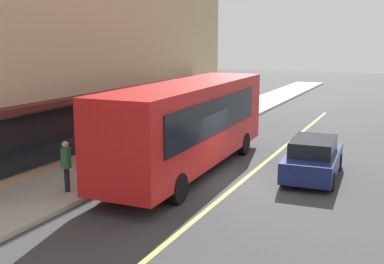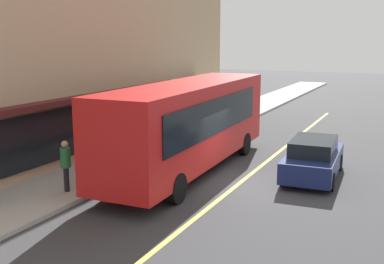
{
  "view_description": "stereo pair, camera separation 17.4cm",
  "coord_description": "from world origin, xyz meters",
  "views": [
    {
      "loc": [
        -15.83,
        -5.39,
        5.18
      ],
      "look_at": [
        0.47,
        2.21,
        1.6
      ],
      "focal_mm": 44.24,
      "sensor_mm": 36.0,
      "label": 1
    },
    {
      "loc": [
        -15.76,
        -5.55,
        5.18
      ],
      "look_at": [
        0.47,
        2.21,
        1.6
      ],
      "focal_mm": 44.24,
      "sensor_mm": 36.0,
      "label": 2
    }
  ],
  "objects": [
    {
      "name": "bus",
      "position": [
        0.51,
        2.32,
        1.99
      ],
      "size": [
        11.19,
        2.84,
        3.5
      ],
      "color": "red",
      "rests_on": "ground"
    },
    {
      "name": "storefront_building",
      "position": [
        1.32,
        11.4,
        6.42
      ],
      "size": [
        27.05,
        9.53,
        12.86
      ],
      "color": "tan",
      "rests_on": "ground"
    },
    {
      "name": "traffic_light",
      "position": [
        3.18,
        4.39,
        2.53
      ],
      "size": [
        0.3,
        0.52,
        3.2
      ],
      "color": "#2D2D33",
      "rests_on": "sidewalk"
    },
    {
      "name": "lane_centre_stripe",
      "position": [
        0.0,
        0.0,
        0.0
      ],
      "size": [
        36.0,
        0.16,
        0.01
      ],
      "primitive_type": "cube",
      "color": "#D8D14C",
      "rests_on": "ground"
    },
    {
      "name": "car_navy",
      "position": [
        1.71,
        -2.24,
        0.74
      ],
      "size": [
        4.39,
        2.04,
        1.52
      ],
      "color": "navy",
      "rests_on": "ground"
    },
    {
      "name": "pedestrian_waiting",
      "position": [
        -3.92,
        4.75,
        1.19
      ],
      "size": [
        0.34,
        0.34,
        1.72
      ],
      "color": "black",
      "rests_on": "sidewalk"
    },
    {
      "name": "sidewalk",
      "position": [
        0.0,
        5.42,
        0.07
      ],
      "size": [
        80.0,
        3.05,
        0.15
      ],
      "primitive_type": "cube",
      "color": "#B2ADA3",
      "rests_on": "ground"
    },
    {
      "name": "pedestrian_at_corner",
      "position": [
        6.83,
        4.93,
        1.28
      ],
      "size": [
        0.34,
        0.34,
        1.87
      ],
      "color": "black",
      "rests_on": "sidewalk"
    },
    {
      "name": "ground",
      "position": [
        0.0,
        0.0,
        0.0
      ],
      "size": [
        120.0,
        120.0,
        0.0
      ],
      "primitive_type": "plane",
      "color": "#38383A"
    }
  ]
}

